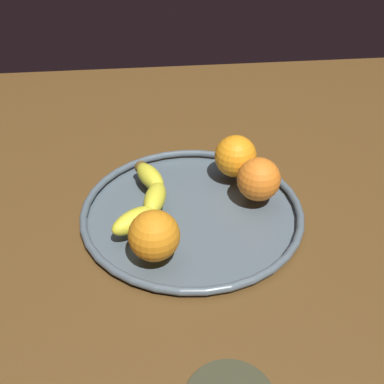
% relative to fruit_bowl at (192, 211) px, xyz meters
% --- Properties ---
extents(ground_plane, '(1.27, 1.27, 0.04)m').
position_rel_fruit_bowl_xyz_m(ground_plane, '(0.00, 0.00, -0.03)').
color(ground_plane, brown).
extents(fruit_bowl, '(0.36, 0.36, 0.02)m').
position_rel_fruit_bowl_xyz_m(fruit_bowl, '(0.00, 0.00, 0.00)').
color(fruit_bowl, '#4F5E66').
rests_on(fruit_bowl, ground_plane).
extents(banana, '(0.19, 0.10, 0.03)m').
position_rel_fruit_bowl_xyz_m(banana, '(0.01, 0.07, 0.03)').
color(banana, yellow).
rests_on(banana, fruit_bowl).
extents(orange_center, '(0.07, 0.07, 0.07)m').
position_rel_fruit_bowl_xyz_m(orange_center, '(0.09, -0.08, 0.05)').
color(orange_center, orange).
rests_on(orange_center, fruit_bowl).
extents(orange_front_right, '(0.07, 0.07, 0.07)m').
position_rel_fruit_bowl_xyz_m(orange_front_right, '(-0.10, 0.06, 0.05)').
color(orange_front_right, orange).
rests_on(orange_front_right, fruit_bowl).
extents(orange_back_left, '(0.07, 0.07, 0.07)m').
position_rel_fruit_bowl_xyz_m(orange_back_left, '(0.02, -0.11, 0.04)').
color(orange_back_left, orange).
rests_on(orange_back_left, fruit_bowl).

